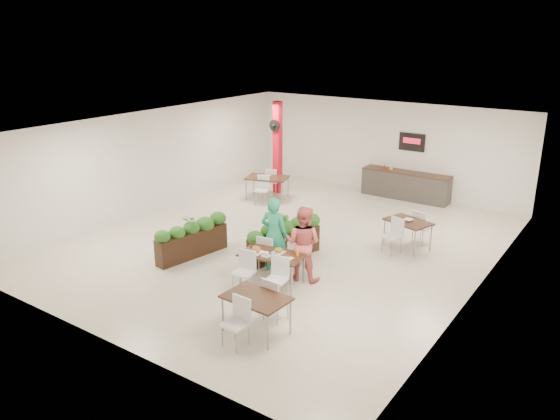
{
  "coord_description": "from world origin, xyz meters",
  "views": [
    {
      "loc": [
        7.63,
        -11.45,
        5.47
      ],
      "look_at": [
        0.11,
        -0.55,
        1.1
      ],
      "focal_mm": 35.0,
      "sensor_mm": 36.0,
      "label": 1
    }
  ],
  "objects_px": {
    "diner_woman": "(303,243)",
    "main_table": "(272,258)",
    "planter_left": "(192,237)",
    "side_table_b": "(408,225)",
    "red_column": "(277,147)",
    "diner_man": "(274,235)",
    "planter_right": "(284,239)",
    "side_table_a": "(267,180)",
    "side_table_c": "(256,303)",
    "service_counter": "(405,185)"
  },
  "relations": [
    {
      "from": "planter_left",
      "to": "side_table_b",
      "type": "xyz_separation_m",
      "value": [
        4.25,
        3.65,
        0.09
      ]
    },
    {
      "from": "diner_woman",
      "to": "side_table_a",
      "type": "bearing_deg",
      "value": -55.65
    },
    {
      "from": "diner_man",
      "to": "side_table_a",
      "type": "relative_size",
      "value": 1.1
    },
    {
      "from": "diner_man",
      "to": "planter_left",
      "type": "xyz_separation_m",
      "value": [
        -2.19,
        -0.49,
        -0.38
      ]
    },
    {
      "from": "planter_right",
      "to": "side_table_b",
      "type": "height_order",
      "value": "planter_right"
    },
    {
      "from": "side_table_b",
      "to": "side_table_c",
      "type": "distance_m",
      "value": 5.7
    },
    {
      "from": "red_column",
      "to": "side_table_c",
      "type": "distance_m",
      "value": 9.5
    },
    {
      "from": "red_column",
      "to": "diner_man",
      "type": "relative_size",
      "value": 1.75
    },
    {
      "from": "red_column",
      "to": "diner_man",
      "type": "bearing_deg",
      "value": -55.79
    },
    {
      "from": "side_table_b",
      "to": "diner_woman",
      "type": "bearing_deg",
      "value": -93.27
    },
    {
      "from": "red_column",
      "to": "side_table_b",
      "type": "relative_size",
      "value": 1.92
    },
    {
      "from": "diner_man",
      "to": "main_table",
      "type": "bearing_deg",
      "value": 111.99
    },
    {
      "from": "red_column",
      "to": "diner_man",
      "type": "distance_m",
      "value": 6.66
    },
    {
      "from": "service_counter",
      "to": "planter_right",
      "type": "xyz_separation_m",
      "value": [
        -0.51,
        -6.57,
        0.03
      ]
    },
    {
      "from": "side_table_b",
      "to": "service_counter",
      "type": "bearing_deg",
      "value": 131.39
    },
    {
      "from": "diner_man",
      "to": "side_table_c",
      "type": "bearing_deg",
      "value": 109.59
    },
    {
      "from": "planter_right",
      "to": "side_table_c",
      "type": "xyz_separation_m",
      "value": [
        1.58,
        -3.26,
        0.11
      ]
    },
    {
      "from": "diner_woman",
      "to": "planter_left",
      "type": "relative_size",
      "value": 0.83
    },
    {
      "from": "main_table",
      "to": "diner_man",
      "type": "xyz_separation_m",
      "value": [
        -0.39,
        0.66,
        0.28
      ]
    },
    {
      "from": "side_table_b",
      "to": "planter_left",
      "type": "bearing_deg",
      "value": -120.94
    },
    {
      "from": "planter_right",
      "to": "red_column",
      "type": "bearing_deg",
      "value": 126.53
    },
    {
      "from": "service_counter",
      "to": "side_table_c",
      "type": "relative_size",
      "value": 1.83
    },
    {
      "from": "red_column",
      "to": "planter_right",
      "type": "relative_size",
      "value": 1.54
    },
    {
      "from": "red_column",
      "to": "planter_right",
      "type": "xyz_separation_m",
      "value": [
        3.49,
        -4.71,
        -1.12
      ]
    },
    {
      "from": "side_table_a",
      "to": "side_table_b",
      "type": "distance_m",
      "value": 5.85
    },
    {
      "from": "planter_left",
      "to": "side_table_b",
      "type": "distance_m",
      "value": 5.6
    },
    {
      "from": "service_counter",
      "to": "planter_right",
      "type": "relative_size",
      "value": 1.45
    },
    {
      "from": "service_counter",
      "to": "diner_man",
      "type": "relative_size",
      "value": 1.64
    },
    {
      "from": "planter_right",
      "to": "side_table_a",
      "type": "relative_size",
      "value": 1.24
    },
    {
      "from": "diner_man",
      "to": "side_table_b",
      "type": "xyz_separation_m",
      "value": [
        2.05,
        3.15,
        -0.29
      ]
    },
    {
      "from": "side_table_c",
      "to": "planter_left",
      "type": "bearing_deg",
      "value": 153.07
    },
    {
      "from": "diner_man",
      "to": "side_table_b",
      "type": "relative_size",
      "value": 1.1
    },
    {
      "from": "service_counter",
      "to": "planter_right",
      "type": "bearing_deg",
      "value": -94.44
    },
    {
      "from": "main_table",
      "to": "diner_woman",
      "type": "xyz_separation_m",
      "value": [
        0.41,
        0.66,
        0.24
      ]
    },
    {
      "from": "diner_man",
      "to": "planter_right",
      "type": "distance_m",
      "value": 0.89
    },
    {
      "from": "service_counter",
      "to": "side_table_a",
      "type": "relative_size",
      "value": 1.8
    },
    {
      "from": "planter_left",
      "to": "planter_right",
      "type": "distance_m",
      "value": 2.33
    },
    {
      "from": "diner_woman",
      "to": "main_table",
      "type": "bearing_deg",
      "value": 49.27
    },
    {
      "from": "side_table_c",
      "to": "diner_woman",
      "type": "bearing_deg",
      "value": 105.01
    },
    {
      "from": "red_column",
      "to": "side_table_a",
      "type": "xyz_separation_m",
      "value": [
        0.12,
        -0.78,
        -1.0
      ]
    },
    {
      "from": "main_table",
      "to": "side_table_c",
      "type": "relative_size",
      "value": 1.09
    },
    {
      "from": "red_column",
      "to": "planter_left",
      "type": "relative_size",
      "value": 1.52
    },
    {
      "from": "side_table_a",
      "to": "diner_woman",
      "type": "bearing_deg",
      "value": -65.24
    },
    {
      "from": "red_column",
      "to": "side_table_b",
      "type": "height_order",
      "value": "red_column"
    },
    {
      "from": "planter_right",
      "to": "side_table_a",
      "type": "xyz_separation_m",
      "value": [
        -3.36,
        3.93,
        0.12
      ]
    },
    {
      "from": "diner_man",
      "to": "side_table_a",
      "type": "bearing_deg",
      "value": -61.32
    },
    {
      "from": "red_column",
      "to": "planter_left",
      "type": "bearing_deg",
      "value": -75.64
    },
    {
      "from": "red_column",
      "to": "side_table_b",
      "type": "bearing_deg",
      "value": -21.87
    },
    {
      "from": "diner_man",
      "to": "planter_left",
      "type": "bearing_deg",
      "value": 3.86
    },
    {
      "from": "side_table_a",
      "to": "side_table_c",
      "type": "bearing_deg",
      "value": -73.86
    }
  ]
}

